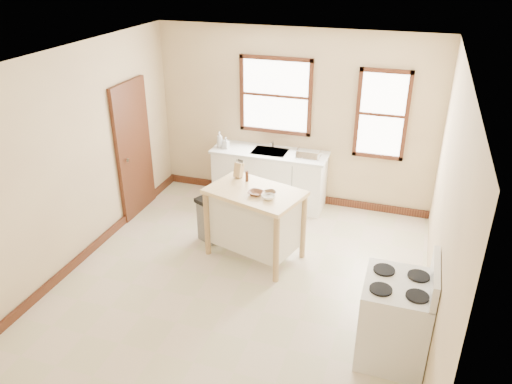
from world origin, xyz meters
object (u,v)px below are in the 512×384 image
at_px(dish_rack, 308,154).
at_px(soap_bottle_a, 220,140).
at_px(gas_stove, 396,309).
at_px(bowl_a, 256,193).
at_px(bowl_b, 270,193).
at_px(kitchen_island, 255,224).
at_px(knife_block, 239,170).
at_px(trash_bin, 210,219).
at_px(bowl_c, 268,197).
at_px(pepper_grinder, 247,176).
at_px(soap_bottle_b, 226,143).

bearing_deg(dish_rack, soap_bottle_a, -171.33).
height_order(soap_bottle_a, gas_stove, same).
height_order(bowl_a, gas_stove, gas_stove).
relative_size(soap_bottle_a, bowl_b, 1.70).
bearing_deg(gas_stove, bowl_b, 142.88).
relative_size(kitchen_island, knife_block, 6.08).
bearing_deg(trash_bin, bowl_c, 4.86).
bearing_deg(bowl_c, knife_block, 138.77).
height_order(soap_bottle_a, pepper_grinder, soap_bottle_a).
bearing_deg(bowl_c, bowl_b, 98.95).
bearing_deg(soap_bottle_a, trash_bin, -79.89).
bearing_deg(soap_bottle_b, dish_rack, 13.07).
height_order(soap_bottle_b, dish_rack, soap_bottle_b).
xyz_separation_m(soap_bottle_b, kitchen_island, (0.98, -1.48, -0.52)).
relative_size(soap_bottle_a, gas_stove, 0.22).
bearing_deg(knife_block, soap_bottle_b, 131.72).
bearing_deg(bowl_c, trash_bin, 159.24).
bearing_deg(trash_bin, kitchen_island, 10.78).
relative_size(bowl_c, trash_bin, 0.24).
relative_size(pepper_grinder, gas_stove, 0.13).
bearing_deg(bowl_c, bowl_a, 161.37).
relative_size(soap_bottle_a, trash_bin, 0.39).
relative_size(soap_bottle_b, kitchen_island, 0.15).
height_order(pepper_grinder, gas_stove, gas_stove).
distance_m(dish_rack, kitchen_island, 1.65).
distance_m(knife_block, trash_bin, 0.87).
bearing_deg(gas_stove, bowl_c, 145.66).
bearing_deg(kitchen_island, pepper_grinder, 144.94).
distance_m(soap_bottle_b, kitchen_island, 1.85).
bearing_deg(pepper_grinder, soap_bottle_a, 125.72).
height_order(pepper_grinder, trash_bin, pepper_grinder).
xyz_separation_m(bowl_c, trash_bin, (-0.98, 0.37, -0.69)).
bearing_deg(knife_block, gas_stove, -23.60).
distance_m(soap_bottle_a, bowl_c, 2.14).
bearing_deg(bowl_a, pepper_grinder, 124.08).
relative_size(soap_bottle_a, knife_block, 1.28).
distance_m(soap_bottle_a, bowl_a, 1.98).
bearing_deg(bowl_b, knife_block, 146.66).
height_order(kitchen_island, bowl_b, bowl_b).
bearing_deg(soap_bottle_a, knife_block, -62.29).
bearing_deg(bowl_b, trash_bin, 166.52).
relative_size(soap_bottle_a, kitchen_island, 0.21).
bearing_deg(dish_rack, bowl_c, -86.89).
relative_size(bowl_a, bowl_b, 1.28).
xyz_separation_m(soap_bottle_b, pepper_grinder, (0.79, -1.24, 0.06)).
xyz_separation_m(dish_rack, knife_block, (-0.71, -1.20, 0.13)).
bearing_deg(bowl_c, dish_rack, 85.78).
distance_m(kitchen_island, bowl_b, 0.56).
relative_size(knife_block, trash_bin, 0.30).
bearing_deg(trash_bin, dish_rack, 76.10).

